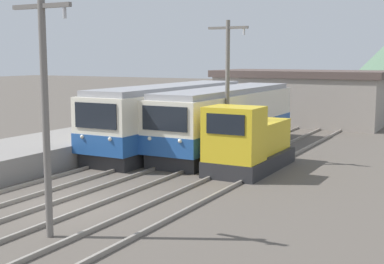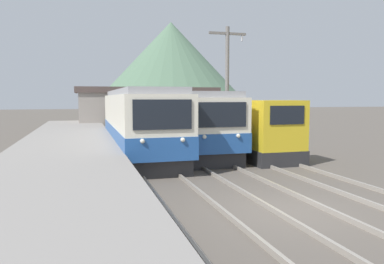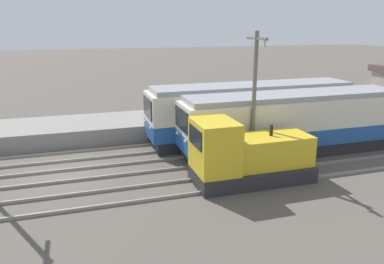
{
  "view_description": "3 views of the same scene",
  "coord_description": "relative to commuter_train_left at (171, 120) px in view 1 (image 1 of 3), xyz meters",
  "views": [
    {
      "loc": [
        12.13,
        -13.62,
        5.02
      ],
      "look_at": [
        1.3,
        6.46,
        1.83
      ],
      "focal_mm": 50.0,
      "sensor_mm": 36.0,
      "label": 1
    },
    {
      "loc": [
        -5.41,
        -8.92,
        3.12
      ],
      "look_at": [
        -0.91,
        6.71,
        1.63
      ],
      "focal_mm": 35.0,
      "sensor_mm": 36.0,
      "label": 2
    },
    {
      "loc": [
        17.81,
        1.08,
        6.99
      ],
      "look_at": [
        0.69,
        6.39,
        1.84
      ],
      "focal_mm": 35.0,
      "sensor_mm": 36.0,
      "label": 3
    }
  ],
  "objects": [
    {
      "name": "ground_plane",
      "position": [
        2.6,
        -11.32,
        -1.65
      ],
      "size": [
        200.0,
        200.0,
        0.0
      ],
      "primitive_type": "plane",
      "color": "#564F47"
    },
    {
      "name": "shunting_locomotive",
      "position": [
        5.8,
        -3.1,
        -0.44
      ],
      "size": [
        2.4,
        5.55,
        3.0
      ],
      "color": "#28282B",
      "rests_on": "ground"
    },
    {
      "name": "commuter_train_center",
      "position": [
        2.8,
        1.16,
        -0.06
      ],
      "size": [
        2.84,
        13.09,
        3.41
      ],
      "color": "#28282B",
      "rests_on": "ground"
    },
    {
      "name": "commuter_train_left",
      "position": [
        0.0,
        0.0,
        0.0
      ],
      "size": [
        2.84,
        13.16,
        3.54
      ],
      "color": "#28282B",
      "rests_on": "ground"
    },
    {
      "name": "track_center",
      "position": [
        2.8,
        -11.32,
        -1.58
      ],
      "size": [
        1.54,
        60.0,
        0.14
      ],
      "color": "gray",
      "rests_on": "ground"
    },
    {
      "name": "track_left",
      "position": [
        0.0,
        -11.32,
        -1.58
      ],
      "size": [
        1.54,
        60.0,
        0.14
      ],
      "color": "gray",
      "rests_on": "ground"
    },
    {
      "name": "track_right",
      "position": [
        5.8,
        -11.32,
        -1.58
      ],
      "size": [
        1.54,
        60.0,
        0.14
      ],
      "color": "gray",
      "rests_on": "ground"
    },
    {
      "name": "catenary_mast_mid",
      "position": [
        4.31,
        -2.1,
        2.03
      ],
      "size": [
        2.0,
        0.2,
        6.73
      ],
      "color": "slate",
      "rests_on": "ground"
    },
    {
      "name": "catenary_mast_near",
      "position": [
        4.31,
        -14.06,
        2.03
      ],
      "size": [
        2.0,
        0.2,
        6.73
      ],
      "color": "slate",
      "rests_on": "ground"
    },
    {
      "name": "station_building",
      "position": [
        2.74,
        14.68,
        0.39
      ],
      "size": [
        12.6,
        6.3,
        4.05
      ],
      "color": "gray",
      "rests_on": "ground"
    }
  ]
}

